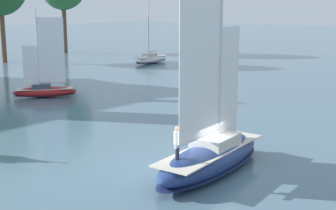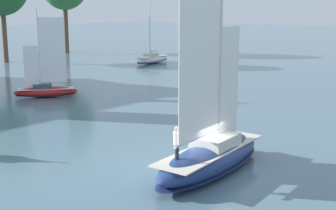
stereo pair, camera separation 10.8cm
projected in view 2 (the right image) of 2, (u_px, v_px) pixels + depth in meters
The scene contains 4 objects.
ground_plane at pixel (211, 172), 24.56m from camera, with size 400.00×400.00×0.00m, color slate.
sailboat_main at pixel (211, 153), 24.36m from camera, with size 9.40×3.56×12.61m.
sailboat_moored_mid_channel at pixel (152, 59), 72.55m from camera, with size 7.80×3.13×10.44m.
sailboat_moored_outer_mooring at pixel (46, 90), 45.04m from camera, with size 5.88×4.96×8.34m.
Camera 2 is at (-18.92, -13.83, 8.45)m, focal length 50.00 mm.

